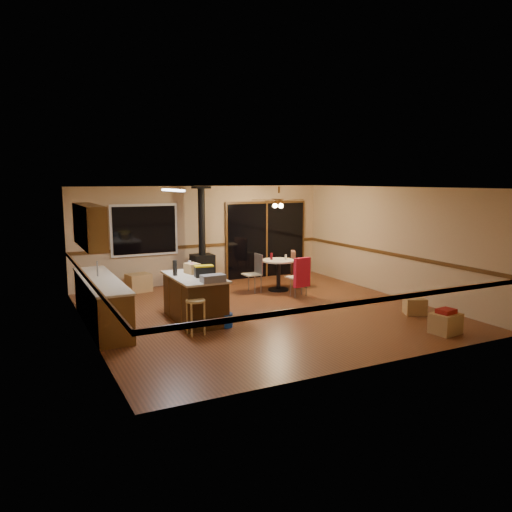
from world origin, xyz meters
TOP-DOWN VIEW (x-y plane):
  - floor at (0.00, 0.00)m, footprint 7.00×7.00m
  - ceiling at (0.00, 0.00)m, footprint 7.00×7.00m
  - wall_back at (0.00, 3.50)m, footprint 7.00×0.00m
  - wall_front at (0.00, -3.50)m, footprint 7.00×0.00m
  - wall_left at (-3.50, 0.00)m, footprint 0.00×7.00m
  - wall_right at (3.50, 0.00)m, footprint 0.00×7.00m
  - chair_rail at (0.00, 0.00)m, footprint 7.00×7.00m
  - window at (-1.60, 3.45)m, footprint 1.72×0.10m
  - sliding_door at (1.90, 3.45)m, footprint 2.52×0.10m
  - lower_cabinets at (-3.20, 0.50)m, footprint 0.60×3.00m
  - countertop at (-3.20, 0.50)m, footprint 0.64×3.04m
  - upper_cabinets at (-3.33, 0.70)m, footprint 0.35×2.00m
  - kitchen_island at (-1.50, 0.00)m, footprint 0.88×1.68m
  - wood_stove at (-0.20, 3.05)m, footprint 0.55×0.50m
  - ceiling_fan at (1.31, 1.65)m, footprint 0.24×0.24m
  - fluorescent_strip at (-1.80, 0.30)m, footprint 0.10×1.20m
  - toolbox_grey at (-1.39, -0.72)m, footprint 0.44×0.25m
  - toolbox_black at (-1.36, -0.17)m, footprint 0.38×0.24m
  - toolbox_yellow_lid at (-1.36, -0.17)m, footprint 0.38×0.24m
  - box_on_island at (-1.45, 0.27)m, footprint 0.29×0.35m
  - bottle_dark at (-1.82, 0.22)m, footprint 0.10×0.10m
  - bottle_pink at (-1.46, 0.25)m, footprint 0.09×0.09m
  - bottle_white at (-1.34, 0.72)m, footprint 0.08×0.08m
  - bar_stool at (-1.79, -0.86)m, footprint 0.46×0.46m
  - blue_bucket at (-1.15, -0.66)m, footprint 0.38×0.38m
  - dining_table at (1.31, 1.65)m, footprint 0.84×0.84m
  - glass_red at (1.16, 1.75)m, footprint 0.08×0.08m
  - glass_cream at (1.49, 1.60)m, footprint 0.07×0.07m
  - chair_left at (0.71, 1.76)m, footprint 0.41×0.41m
  - chair_near at (1.43, 0.77)m, footprint 0.48×0.51m
  - chair_right at (1.85, 1.79)m, footprint 0.60×0.58m
  - box_under_window at (-1.87, 3.10)m, footprint 0.63×0.55m
  - box_corner_a at (2.28, -2.83)m, footprint 0.54×0.48m
  - box_corner_b at (2.74, -1.58)m, footprint 0.53×0.51m
  - box_small_red at (2.28, -2.83)m, footprint 0.34×0.30m

SIDE VIEW (x-z plane):
  - floor at x=0.00m, z-range 0.00..0.00m
  - blue_bucket at x=-1.15m, z-range 0.00..0.26m
  - box_corner_b at x=2.74m, z-range 0.00..0.34m
  - box_corner_a at x=2.28m, z-range 0.00..0.37m
  - box_under_window at x=-1.87m, z-range 0.00..0.44m
  - bar_stool at x=-1.79m, z-range 0.00..0.64m
  - box_small_red at x=2.28m, z-range 0.37..0.46m
  - lower_cabinets at x=-3.20m, z-range 0.00..0.86m
  - kitchen_island at x=-1.50m, z-range 0.00..0.90m
  - dining_table at x=1.31m, z-range 0.14..0.92m
  - chair_left at x=0.71m, z-range 0.33..0.85m
  - chair_near at x=1.43m, z-range 0.25..0.95m
  - chair_right at x=1.85m, z-range 0.25..0.95m
  - wood_stove at x=-0.20m, z-range -0.53..1.99m
  - glass_cream at x=1.49m, z-range 0.78..0.91m
  - glass_red at x=1.16m, z-range 0.78..0.95m
  - countertop at x=-3.20m, z-range 0.86..0.90m
  - toolbox_grey at x=-1.39m, z-range 0.90..1.04m
  - bottle_white at x=-1.34m, z-range 0.90..1.08m
  - toolbox_black at x=-1.36m, z-range 0.90..1.10m
  - chair_rail at x=0.00m, z-range 0.96..1.04m
  - box_on_island at x=-1.45m, z-range 0.90..1.11m
  - bottle_pink at x=-1.46m, z-range 0.90..1.11m
  - sliding_door at x=1.90m, z-range 0.00..2.10m
  - bottle_dark at x=-1.82m, z-range 0.90..1.20m
  - toolbox_yellow_lid at x=-1.36m, z-range 1.10..1.13m
  - wall_back at x=0.00m, z-range -2.20..4.80m
  - wall_front at x=0.00m, z-range -2.20..4.80m
  - wall_left at x=-3.50m, z-range -2.20..4.80m
  - wall_right at x=3.50m, z-range -2.20..4.80m
  - window at x=-1.60m, z-range 0.84..2.16m
  - upper_cabinets at x=-3.33m, z-range 1.50..2.30m
  - ceiling_fan at x=1.31m, z-range 1.94..2.49m
  - fluorescent_strip at x=-1.80m, z-range 2.54..2.58m
  - ceiling at x=0.00m, z-range 2.60..2.60m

